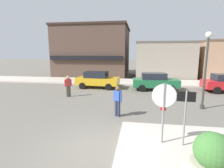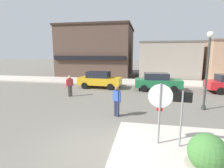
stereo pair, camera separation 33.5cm
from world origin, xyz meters
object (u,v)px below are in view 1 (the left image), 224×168
(parked_car_nearest, at_px, (97,79))
(pedestrian_crossing_near, at_px, (118,100))
(pedestrian_crossing_far, at_px, (68,86))
(lamp_post, at_px, (206,59))
(stop_sign, at_px, (164,106))
(parked_car_second, at_px, (155,81))
(one_way_sign, at_px, (185,113))
(planter, at_px, (212,156))

(parked_car_nearest, bearing_deg, pedestrian_crossing_near, -68.84)
(pedestrian_crossing_near, bearing_deg, parked_car_nearest, 111.16)
(parked_car_nearest, height_order, pedestrian_crossing_far, pedestrian_crossing_far)
(lamp_post, xyz_separation_m, pedestrian_crossing_far, (-9.10, 1.58, -2.09))
(stop_sign, relative_size, parked_car_second, 0.56)
(one_way_sign, height_order, pedestrian_crossing_near, one_way_sign)
(lamp_post, relative_size, parked_car_second, 1.11)
(lamp_post, height_order, pedestrian_crossing_far, lamp_post)
(pedestrian_crossing_near, bearing_deg, lamp_post, 22.62)
(pedestrian_crossing_near, height_order, pedestrian_crossing_far, same)
(lamp_post, xyz_separation_m, parked_car_nearest, (-7.70, 5.26, -2.15))
(stop_sign, relative_size, planter, 1.88)
(planter, relative_size, parked_car_second, 0.30)
(lamp_post, distance_m, parked_car_nearest, 9.57)
(planter, distance_m, pedestrian_crossing_far, 10.62)
(planter, xyz_separation_m, pedestrian_crossing_far, (-7.29, 7.71, 0.31))
(stop_sign, distance_m, planter, 2.01)
(parked_car_nearest, height_order, pedestrian_crossing_near, pedestrian_crossing_near)
(stop_sign, distance_m, one_way_sign, 0.73)
(lamp_post, bearing_deg, one_way_sign, -114.67)
(parked_car_nearest, relative_size, pedestrian_crossing_far, 2.54)
(parked_car_second, distance_m, pedestrian_crossing_near, 7.54)
(planter, bearing_deg, one_way_sign, 109.48)
(parked_car_second, relative_size, pedestrian_crossing_far, 2.54)
(pedestrian_crossing_far, bearing_deg, one_way_sign, -43.33)
(parked_car_nearest, distance_m, pedestrian_crossing_far, 3.94)
(one_way_sign, relative_size, planter, 1.71)
(stop_sign, xyz_separation_m, parked_car_second, (0.60, 9.86, -0.71))
(one_way_sign, relative_size, parked_car_second, 0.51)
(stop_sign, height_order, parked_car_second, stop_sign)
(pedestrian_crossing_far, bearing_deg, lamp_post, -9.84)
(pedestrian_crossing_far, bearing_deg, pedestrian_crossing_near, -40.57)
(stop_sign, height_order, lamp_post, lamp_post)
(pedestrian_crossing_near, bearing_deg, stop_sign, -55.02)
(lamp_post, relative_size, pedestrian_crossing_near, 2.82)
(stop_sign, bearing_deg, lamp_post, 58.42)
(lamp_post, bearing_deg, parked_car_second, 114.83)
(planter, relative_size, pedestrian_crossing_far, 0.76)
(one_way_sign, xyz_separation_m, lamp_post, (2.24, 4.89, 1.63))
(one_way_sign, height_order, pedestrian_crossing_far, one_way_sign)
(stop_sign, distance_m, pedestrian_crossing_near, 3.43)
(parked_car_nearest, xyz_separation_m, pedestrian_crossing_near, (2.82, -7.29, 0.06))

